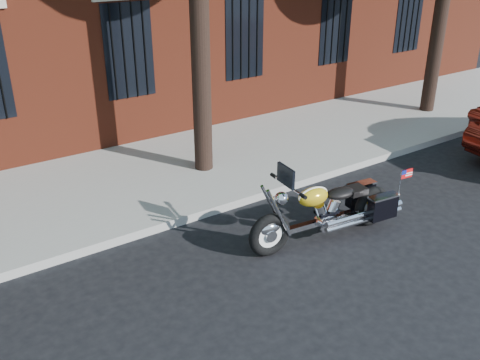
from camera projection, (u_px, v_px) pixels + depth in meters
ground at (271, 243)px, 8.46m from camera, size 120.00×120.00×0.00m
curb at (224, 206)px, 9.47m from camera, size 40.00×0.16×0.15m
sidewalk at (174, 171)px, 10.88m from camera, size 40.00×3.60×0.15m
motorcycle at (331, 211)px, 8.43m from camera, size 2.76×0.97×1.41m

